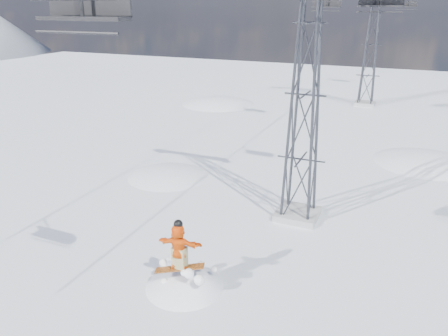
{
  "coord_description": "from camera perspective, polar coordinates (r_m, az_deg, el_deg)",
  "views": [
    {
      "loc": [
        4.72,
        -9.3,
        8.93
      ],
      "look_at": [
        -1.09,
        4.13,
        3.4
      ],
      "focal_mm": 35.0,
      "sensor_mm": 36.0,
      "label": 1
    }
  ],
  "objects": [
    {
      "name": "lift_tower_far",
      "position": [
        42.62,
        18.69,
        14.99
      ],
      "size": [
        5.2,
        1.8,
        11.43
      ],
      "color": "#999999",
      "rests_on": "ground"
    },
    {
      "name": "lift_chair_near",
      "position": [
        9.49,
        -17.83,
        19.41
      ],
      "size": [
        1.99,
        0.57,
        2.47
      ],
      "color": "black",
      "rests_on": "ground"
    },
    {
      "name": "snowboarder_jump",
      "position": [
        16.3,
        -4.95,
        -19.84
      ],
      "size": [
        4.4,
        4.4,
        6.58
      ],
      "color": "white",
      "rests_on": "ground"
    },
    {
      "name": "lift_chair_mid",
      "position": [
        20.53,
        19.81,
        19.83
      ],
      "size": [
        1.84,
        0.53,
        2.28
      ],
      "color": "black",
      "rests_on": "ground"
    },
    {
      "name": "lift_chair_extra",
      "position": [
        51.1,
        22.78,
        19.1
      ],
      "size": [
        2.02,
        0.58,
        2.5
      ],
      "color": "black",
      "rests_on": "ground"
    },
    {
      "name": "lift_chair_far",
      "position": [
        32.22,
        13.27,
        20.16
      ],
      "size": [
        1.94,
        0.56,
        2.41
      ],
      "color": "black",
      "rests_on": "ground"
    },
    {
      "name": "snow_terrain",
      "position": [
        36.95,
        5.38,
        -9.49
      ],
      "size": [
        39.0,
        37.0,
        22.0
      ],
      "color": "white",
      "rests_on": "ground"
    },
    {
      "name": "lift_tower_near",
      "position": [
        18.07,
        10.57,
        9.3
      ],
      "size": [
        5.2,
        1.8,
        11.43
      ],
      "color": "#999999",
      "rests_on": "ground"
    },
    {
      "name": "ground",
      "position": [
        13.73,
        -2.84,
        -19.92
      ],
      "size": [
        120.0,
        120.0,
        0.0
      ],
      "primitive_type": "plane",
      "color": "white",
      "rests_on": "ground"
    }
  ]
}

